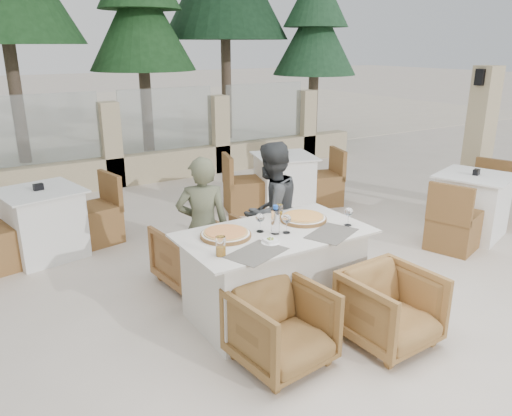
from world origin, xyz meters
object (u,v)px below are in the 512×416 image
wine_glass_near (287,223)px  beer_glass_right (279,211)px  armchair_far_left (193,254)px  diner_left (203,227)px  diner_right (271,212)px  water_bottle (275,220)px  pizza_left (226,234)px  wine_glass_centre (260,221)px  wine_glass_corner (348,215)px  armchair_near_left (281,327)px  bg_table_a (43,223)px  olive_dish (270,240)px  beer_glass_left (221,246)px  armchair_near_right (390,308)px  bg_table_c (472,205)px  armchair_far_right (271,241)px  pizza_right (303,218)px  dining_table (274,274)px  bg_table_b (284,181)px

wine_glass_near → beer_glass_right: wine_glass_near is taller
armchair_far_left → diner_left: size_ratio=0.49×
armchair_far_left → diner_right: size_ratio=0.47×
water_bottle → pizza_left: bearing=158.3°
wine_glass_centre → wine_glass_corner: same height
beer_glass_right → armchair_near_left: size_ratio=0.19×
beer_glass_right → bg_table_a: beer_glass_right is taller
olive_dish → bg_table_a: bearing=116.7°
beer_glass_left → armchair_far_left: beer_glass_left is taller
armchair_near_right → bg_table_c: size_ratio=0.41×
wine_glass_corner → armchair_far_right: size_ratio=0.28×
armchair_near_right → bg_table_a: size_ratio=0.41×
pizza_right → beer_glass_right: (-0.14, 0.18, 0.04)m
dining_table → bg_table_c: size_ratio=0.98×
dining_table → bg_table_b: (1.82, 2.46, 0.00)m
wine_glass_corner → bg_table_a: (-2.10, 2.61, -0.48)m
pizza_left → armchair_near_right: bearing=-46.6°
wine_glass_corner → beer_glass_left: 1.25m
beer_glass_left → diner_left: size_ratio=0.11×
armchair_far_right → diner_left: bearing=2.3°
wine_glass_near → armchair_near_left: (-0.43, -0.56, -0.56)m
wine_glass_near → armchair_far_right: bearing=63.7°
beer_glass_left → armchair_far_right: (1.13, 1.01, -0.54)m
pizza_left → bg_table_c: (3.56, 0.20, -0.41)m
diner_right → armchair_far_left: bearing=-38.4°
water_bottle → diner_left: diner_left is taller
water_bottle → wine_glass_near: (0.09, -0.04, -0.03)m
beer_glass_left → olive_dish: (0.45, 0.01, -0.05)m
diner_right → armchair_far_right: bearing=-140.5°
pizza_left → diner_left: size_ratio=0.31×
armchair_near_right → bg_table_c: bearing=21.3°
armchair_near_right → armchair_far_right: bearing=87.7°
armchair_near_left → bg_table_c: 3.64m
water_bottle → wine_glass_near: water_bottle is taller
armchair_far_right → bg_table_a: size_ratio=0.41×
armchair_far_left → wine_glass_centre: bearing=99.2°
wine_glass_near → bg_table_b: 3.11m
wine_glass_near → diner_left: (-0.41, 0.75, -0.20)m
dining_table → diner_left: (-0.34, 0.68, 0.28)m
armchair_near_left → bg_table_b: bg_table_b is taller
wine_glass_near → olive_dish: size_ratio=1.67×
diner_right → bg_table_b: size_ratio=0.85×
olive_dish → bg_table_b: olive_dish is taller
bg_table_b → bg_table_c: same height
water_bottle → bg_table_b: 3.13m
beer_glass_left → water_bottle: bearing=15.1°
water_bottle → olive_dish: (-0.15, -0.15, -0.10)m
pizza_left → water_bottle: bearing=-21.7°
wine_glass_corner → armchair_near_left: size_ratio=0.28×
bg_table_a → armchair_far_left: bearing=-63.6°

